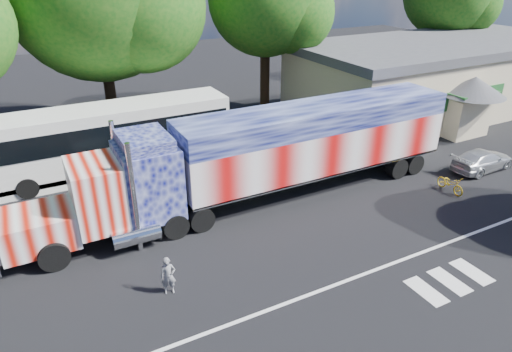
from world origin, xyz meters
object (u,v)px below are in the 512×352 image
woman (168,276)px  coach_bus (115,138)px  semi_truck (269,153)px  parked_car (483,160)px  bicycle (450,184)px

woman → coach_bus: bearing=99.1°
semi_truck → coach_bus: semi_truck is taller
semi_truck → woman: size_ratio=15.17×
parked_car → semi_truck: bearing=75.8°
coach_bus → parked_car: coach_bus is taller
semi_truck → woman: bearing=-145.6°
coach_bus → bicycle: size_ratio=7.51×
woman → bicycle: 15.13m
parked_car → woman: woman is taller
woman → bicycle: bearing=16.2°
semi_truck → coach_bus: (-5.78, 6.91, -0.52)m
bicycle → woman: bearing=-173.3°
parked_car → woman: size_ratio=2.78×
parked_car → woman: (-18.79, -1.84, 0.14)m
woman → bicycle: size_ratio=0.86×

